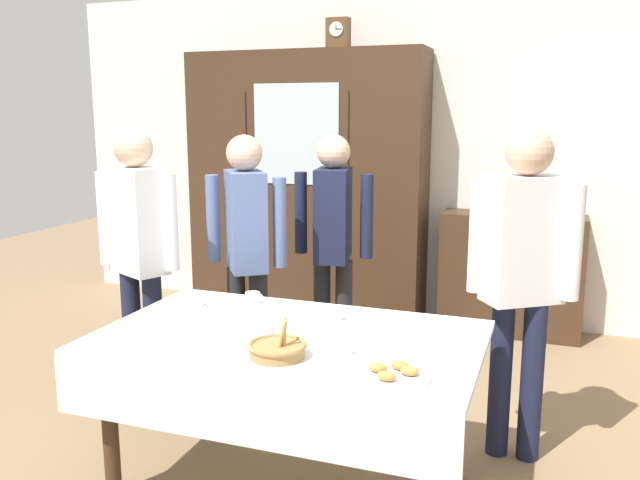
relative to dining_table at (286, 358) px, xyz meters
name	(u,v)px	position (x,y,z in m)	size (l,w,h in m)	color
ground_plane	(306,467)	(0.00, 0.24, -0.65)	(12.00, 12.00, 0.00)	#846B4C
back_wall	(421,156)	(0.00, 2.89, 0.70)	(6.40, 0.10, 2.70)	silver
dining_table	(286,358)	(0.00, 0.00, 0.00)	(1.67, 1.02, 0.75)	#3D2819
wall_cabinet	(306,186)	(-0.90, 2.59, 0.45)	(1.98, 0.46, 2.19)	#3D2819
mantel_clock	(338,34)	(-0.63, 2.59, 1.66)	(0.18, 0.11, 0.24)	brown
bookshelf_low	(511,274)	(0.77, 2.64, -0.18)	(1.07, 0.35, 0.94)	#3D2819
book_stack	(514,211)	(0.77, 2.64, 0.32)	(0.15, 0.17, 0.06)	#3D754C
tea_cup_mid_left	(195,302)	(-0.60, 0.25, 0.13)	(0.13, 0.13, 0.06)	white
tea_cup_front_edge	(335,315)	(0.13, 0.29, 0.13)	(0.13, 0.13, 0.06)	silver
tea_cup_back_edge	(343,349)	(0.30, -0.13, 0.13)	(0.13, 0.13, 0.06)	white
tea_cup_far_right	(253,299)	(-0.35, 0.40, 0.13)	(0.13, 0.13, 0.06)	white
bread_basket	(277,349)	(0.06, -0.23, 0.13)	(0.24, 0.24, 0.16)	#9E7542
pastry_plate	(393,374)	(0.54, -0.28, 0.11)	(0.28, 0.28, 0.05)	white
spoon_front_edge	(201,350)	(-0.26, -0.27, 0.10)	(0.12, 0.02, 0.01)	silver
spoon_mid_right	(176,333)	(-0.48, -0.12, 0.10)	(0.12, 0.02, 0.01)	silver
spoon_center	(297,328)	(0.00, 0.12, 0.10)	(0.12, 0.02, 0.01)	silver
person_behind_table_right	(138,241)	(-1.16, 0.59, 0.34)	(0.52, 0.34, 1.62)	#191E38
person_near_right_end	(523,264)	(0.94, 0.70, 0.35)	(0.52, 0.37, 1.63)	#191E38
person_behind_table_left	(333,233)	(-0.25, 1.38, 0.30)	(0.52, 0.39, 1.57)	#232328
person_by_cabinet	(246,240)	(-0.66, 0.96, 0.31)	(0.52, 0.41, 1.58)	#232328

